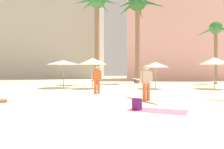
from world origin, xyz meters
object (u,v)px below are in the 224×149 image
Objects in this scene: cafe_umbrella_0 at (156,65)px; cafe_umbrella_3 at (93,61)px; cafe_umbrella_2 at (214,61)px; person_far_left at (146,81)px; person_near_right at (97,78)px; beach_towel at (157,111)px; cafe_umbrella_1 at (63,62)px; backpack at (137,105)px; palm_tree_left at (97,10)px; palm_tree_center at (216,34)px; palm_tree_far_left at (138,9)px.

cafe_umbrella_3 reaches higher than cafe_umbrella_0.
cafe_umbrella_2 is 9.33m from person_far_left.
cafe_umbrella_3 is 4.30m from person_near_right.
cafe_umbrella_1 is at bearing 124.40° from beach_towel.
cafe_umbrella_2 is 0.88× the size of person_far_left.
cafe_umbrella_0 is 9.85m from backpack.
palm_tree_left is 7.67m from cafe_umbrella_3.
cafe_umbrella_2 is at bearing -110.91° from palm_tree_center.
beach_towel is at bearing -88.67° from palm_tree_far_left.
cafe_umbrella_0 is 5.01× the size of backpack.
beach_towel is at bearing -55.60° from cafe_umbrella_1.
cafe_umbrella_2 is 9.52m from cafe_umbrella_3.
cafe_umbrella_1 is (-1.95, -4.95, -5.65)m from palm_tree_left.
cafe_umbrella_0 is 1.07× the size of beach_towel.
cafe_umbrella_3 is (2.52, -0.28, 0.07)m from cafe_umbrella_1.
palm_tree_far_left is 16.25m from person_far_left.
palm_tree_far_left is at bearing 158.39° from person_far_left.
cafe_umbrella_2 is at bearing -25.12° from palm_tree_left.
palm_tree_center is at bearing 12.71° from backpack.
beach_towel is at bearing -95.35° from cafe_umbrella_0.
cafe_umbrella_0 is (1.29, -7.37, -6.53)m from palm_tree_far_left.
cafe_umbrella_0 reaches higher than person_near_right.
person_near_right is (-3.04, 5.38, 0.92)m from beach_towel.
palm_tree_center is at bearing 10.73° from palm_tree_left.
cafe_umbrella_1 is 2.54m from cafe_umbrella_3.
cafe_umbrella_3 is 10.44m from beach_towel.
cafe_umbrella_2 is at bearing 1.03° from cafe_umbrella_1.
beach_towel is 1.16× the size of person_near_right.
cafe_umbrella_2 is (10.08, -4.73, -5.58)m from palm_tree_left.
palm_tree_left is 11.57m from person_near_right.
palm_tree_center is at bearing 121.00° from person_near_right.
cafe_umbrella_3 is at bearing 113.55° from beach_towel.
palm_tree_center is 14.82m from cafe_umbrella_3.
palm_tree_far_left is 3.72× the size of person_far_left.
cafe_umbrella_2 is (-2.74, -7.16, -3.34)m from palm_tree_center.
palm_tree_left reaches higher than palm_tree_center.
backpack is 5.90m from person_near_right.
cafe_umbrella_1 is 9.60m from person_far_left.
cafe_umbrella_0 is at bearing -0.36° from cafe_umbrella_1.
cafe_umbrella_2 reaches higher than cafe_umbrella_1.
cafe_umbrella_0 is at bearing 30.83° from backpack.
palm_tree_left reaches higher than cafe_umbrella_3.
cafe_umbrella_2 is 11.75m from backpack.
person_near_right is (1.04, -3.98, -1.25)m from cafe_umbrella_3.
palm_tree_far_left is at bearing 91.33° from beach_towel.
cafe_umbrella_1 reaches higher than backpack.
cafe_umbrella_2 reaches higher than beach_towel.
person_far_left is (4.42, -12.03, -6.86)m from palm_tree_left.
palm_tree_far_left is at bearing 49.70° from cafe_umbrella_1.
palm_tree_left is 14.54m from person_far_left.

